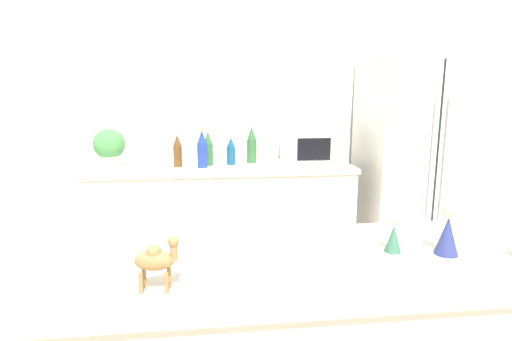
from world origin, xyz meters
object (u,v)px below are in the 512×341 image
refrigerator (413,165)px  back_bottle_1 (178,151)px  potted_plant (109,146)px  paper_towel_roll (139,154)px  back_bottle_3 (208,149)px  wise_man_figurine_purple (393,236)px  wise_man_figurine_blue (448,232)px  microwave (313,146)px  back_bottle_2 (202,149)px  back_bottle_4 (252,145)px  camel_figurine (156,259)px  back_bottle_0 (231,151)px

refrigerator → back_bottle_1: bearing=179.2°
potted_plant → paper_towel_roll: size_ratio=1.29×
back_bottle_3 → wise_man_figurine_purple: (0.58, -2.02, -0.02)m
back_bottle_3 → wise_man_figurine_blue: size_ratio=1.64×
microwave → back_bottle_2: bearing=-173.9°
back_bottle_4 → wise_man_figurine_blue: (0.38, -2.14, -0.02)m
camel_figurine → wise_man_figurine_blue: size_ratio=0.87×
back_bottle_3 → refrigerator: bearing=-2.3°
back_bottle_1 → camel_figurine: bearing=-87.2°
back_bottle_0 → potted_plant: bearing=179.8°
potted_plant → paper_towel_roll: bearing=-25.1°
back_bottle_1 → camel_figurine: back_bottle_1 is taller
paper_towel_roll → back_bottle_3: (0.53, 0.09, 0.02)m
potted_plant → back_bottle_0: potted_plant is taller
back_bottle_1 → potted_plant: bearing=173.3°
microwave → back_bottle_3: microwave is taller
potted_plant → wise_man_figurine_purple: potted_plant is taller
potted_plant → camel_figurine: (0.63, -2.21, -0.02)m
camel_figurine → back_bottle_1: bearing=92.8°
paper_towel_roll → microwave: (1.38, 0.09, 0.02)m
back_bottle_1 → wise_man_figurine_blue: bearing=-64.2°
microwave → back_bottle_1: 1.10m
back_bottle_0 → camel_figurine: (-0.32, -2.21, 0.03)m
back_bottle_4 → wise_man_figurine_purple: size_ratio=2.51×
potted_plant → back_bottle_3: 0.76m
back_bottle_2 → back_bottle_4: (0.40, 0.17, 0.00)m
back_bottle_0 → back_bottle_2: back_bottle_2 is taller
paper_towel_roll → wise_man_figurine_blue: 2.34m
back_bottle_1 → back_bottle_3: 0.24m
refrigerator → back_bottle_3: bearing=177.7°
back_bottle_2 → wise_man_figurine_purple: (0.63, -1.93, -0.03)m
back_bottle_4 → camel_figurine: bearing=-102.2°
back_bottle_4 → camel_figurine: back_bottle_4 is taller
wise_man_figurine_blue → back_bottle_4: bearing=100.2°
back_bottle_3 → camel_figurine: back_bottle_3 is taller
back_bottle_2 → back_bottle_3: back_bottle_2 is taller
paper_towel_roll → wise_man_figurine_purple: bearing=-60.1°
wise_man_figurine_blue → potted_plant: bearing=125.9°
potted_plant → wise_man_figurine_blue: (1.50, -2.08, -0.03)m
back_bottle_4 → wise_man_figurine_blue: back_bottle_4 is taller
paper_towel_roll → wise_man_figurine_blue: paper_towel_roll is taller
potted_plant → back_bottle_4: size_ratio=0.98×
paper_towel_roll → back_bottle_3: 0.53m
refrigerator → camel_figurine: size_ratio=11.88×
back_bottle_4 → camel_figurine: 2.32m
refrigerator → back_bottle_3: (-1.70, 0.07, 0.15)m
paper_towel_roll → back_bottle_1: back_bottle_1 is taller
camel_figurine → back_bottle_4: bearing=77.8°
refrigerator → back_bottle_2: bearing=-179.2°
back_bottle_3 → wise_man_figurine_purple: back_bottle_3 is taller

